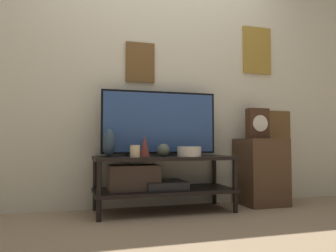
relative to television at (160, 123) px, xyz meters
name	(u,v)px	position (x,y,z in m)	size (l,w,h in m)	color
ground_plane	(174,219)	(0.01, -0.40, -0.79)	(12.00, 12.00, 0.00)	#997F60
wall_back	(157,67)	(0.02, 0.19, 0.56)	(6.40, 0.08, 2.70)	beige
media_console	(154,177)	(-0.08, -0.11, -0.48)	(1.22, 0.50, 0.48)	black
television	(160,123)	(0.00, 0.00, 0.00)	(1.07, 0.05, 0.59)	black
vase_round_glass	(163,150)	(-0.02, -0.19, -0.25)	(0.11, 0.11, 0.11)	#4C5647
vase_urn_stoneware	(109,143)	(-0.47, -0.11, -0.19)	(0.11, 0.13, 0.24)	#2D4251
vase_wide_bowl	(189,152)	(0.20, -0.24, -0.26)	(0.21, 0.21, 0.09)	beige
vase_slim_bronze	(145,146)	(-0.17, -0.12, -0.22)	(0.09, 0.09, 0.18)	brown
candle_jar	(135,151)	(-0.28, -0.26, -0.26)	(0.08, 0.08, 0.10)	beige
side_table	(261,172)	(1.01, -0.06, -0.47)	(0.41, 0.41, 0.64)	#513823
mantel_clock	(258,124)	(1.01, -0.01, 0.01)	(0.22, 0.11, 0.31)	#422819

